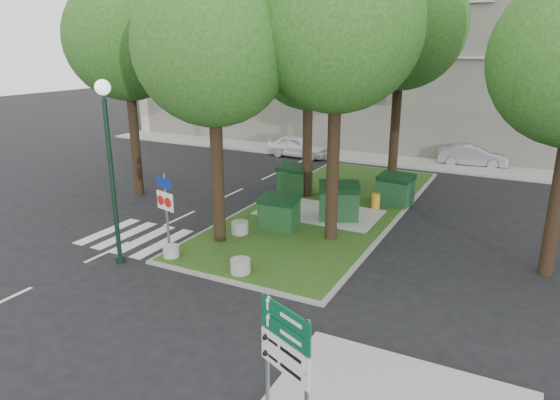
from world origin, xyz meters
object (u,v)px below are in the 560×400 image
Objects in this scene: traffic_sign_pole at (166,202)px; car_silver at (472,155)px; bollard_right at (240,266)px; dumpster_a at (294,179)px; dumpster_d at (395,189)px; tree_median_near_left at (215,30)px; tree_median_near_right at (341,8)px; tree_median_far at (405,11)px; litter_bin at (376,201)px; tree_street_left at (128,26)px; street_lamp at (109,152)px; dumpster_c at (339,201)px; bollard_left at (171,251)px; bollard_mid at (240,228)px; car_white at (298,146)px; dumpster_b at (279,213)px; directional_sign at (286,352)px; tree_median_mid at (311,42)px.

car_silver is at bearing 82.81° from traffic_sign_pole.
bollard_right is 0.22× the size of traffic_sign_pole.
dumpster_a reaches higher than dumpster_d.
tree_median_near_right reaches higher than tree_median_near_left.
traffic_sign_pole is at bearing -113.64° from tree_median_far.
car_silver is at bearing 76.51° from litter_bin.
street_lamp is (4.91, -6.47, -3.95)m from tree_street_left.
dumpster_c is 7.14m from bollard_left.
car_silver reaches higher than bollard_mid.
car_white is (-5.85, 16.58, 0.34)m from bollard_right.
car_silver is (3.56, 12.85, -0.20)m from dumpster_c.
dumpster_c is (9.89, 0.59, -6.81)m from tree_street_left.
dumpster_a is at bearing -152.68° from car_white.
car_white reaches higher than bollard_right.
bollard_left is 0.19× the size of traffic_sign_pole.
bollard_right is at bearing -98.33° from tree_median_far.
street_lamp is (-3.38, -4.91, 2.94)m from dumpster_b.
tree_median_near_right is at bearing -48.70° from dumpster_a.
traffic_sign_pole reaches higher than car_silver.
car_white is 10.57m from car_silver.
tree_median_near_right is 4.45× the size of directional_sign.
directional_sign reaches higher than dumpster_a.
traffic_sign_pole is at bearing -148.09° from dumpster_c.
tree_median_mid reaches higher than traffic_sign_pole.
tree_median_near_left reaches higher than tree_median_mid.
tree_median_near_right reaches higher than tree_street_left.
tree_street_left reaches higher than litter_bin.
litter_bin is 11.30m from street_lamp.
tree_median_near_right is at bearing -146.38° from car_white.
dumpster_b is at bearing -69.33° from dumpster_a.
tree_street_left is 4.26× the size of directional_sign.
traffic_sign_pole is (-2.44, -3.54, 1.05)m from dumpster_b.
dumpster_d is at bearing -128.77° from car_white.
tree_median_far is at bearing 68.72° from tree_median_near_left.
bollard_right is at bearing -80.01° from tree_median_mid.
street_lamp is at bearing -123.23° from litter_bin.
directional_sign is (5.76, -13.93, -5.15)m from tree_median_mid.
tree_median_near_right is 5.94× the size of dumpster_c.
tree_street_left is 5.70× the size of dumpster_c.
car_white is at bearing 109.43° from bollard_right.
bollard_mid is 10.34m from directional_sign.
car_white reaches higher than car_silver.
bollard_right is at bearing -58.17° from bollard_mid.
car_white is at bearing 100.15° from dumpster_c.
directional_sign reaches higher than bollard_mid.
traffic_sign_pole reaches higher than bollard_mid.
dumpster_a reaches higher than car_white.
tree_median_mid is 10.35m from street_lamp.
tree_median_far is at bearing -120.40° from car_white.
car_silver is (6.23, 16.12, 0.29)m from bollard_mid.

